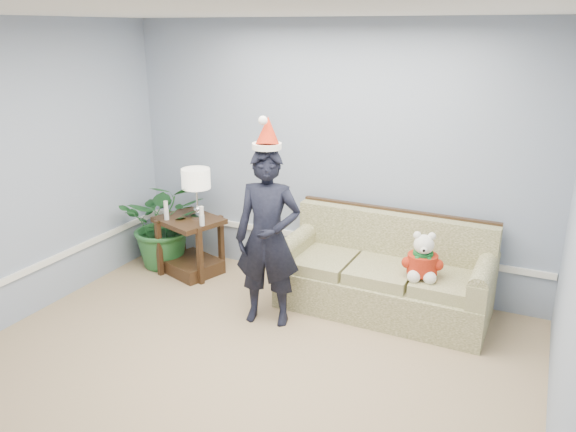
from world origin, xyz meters
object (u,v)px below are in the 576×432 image
(side_table, at_px, (191,251))
(houseplant, at_px, (165,223))
(sofa, at_px, (385,277))
(man, at_px, (268,238))
(teddy_bear, at_px, (422,261))
(table_lamp, at_px, (196,181))

(side_table, xyz_separation_m, houseplant, (-0.37, 0.05, 0.26))
(sofa, relative_size, man, 1.21)
(side_table, bearing_deg, sofa, 2.34)
(houseplant, relative_size, man, 0.63)
(houseplant, bearing_deg, man, -21.70)
(side_table, bearing_deg, man, -25.28)
(houseplant, bearing_deg, teddy_bear, -3.37)
(table_lamp, height_order, teddy_bear, table_lamp)
(table_lamp, relative_size, teddy_bear, 1.25)
(sofa, height_order, side_table, sofa)
(side_table, relative_size, man, 0.49)
(man, xyz_separation_m, teddy_bear, (1.28, 0.48, -0.18))
(man, bearing_deg, side_table, 142.26)
(sofa, distance_m, side_table, 2.18)
(houseplant, distance_m, man, 1.80)
(side_table, bearing_deg, teddy_bear, -2.68)
(houseplant, bearing_deg, side_table, -8.09)
(man, bearing_deg, table_lamp, 138.81)
(side_table, relative_size, table_lamp, 1.46)
(side_table, xyz_separation_m, teddy_bear, (2.56, -0.12, 0.39))
(sofa, height_order, houseplant, houseplant)
(side_table, relative_size, houseplant, 0.78)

